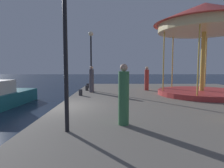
{
  "coord_description": "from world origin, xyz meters",
  "views": [
    {
      "loc": [
        2.63,
        -8.91,
        2.65
      ],
      "look_at": [
        2.64,
        5.92,
        1.32
      ],
      "focal_mm": 30.65,
      "sensor_mm": 36.0,
      "label": 1
    }
  ],
  "objects_px": {
    "person_by_the_water": "(91,80)",
    "person_near_carousel": "(123,96)",
    "lamp_post_mid_promenade": "(91,51)",
    "carousel": "(204,26)",
    "bollard_north": "(88,86)",
    "person_mid_promenade": "(146,79)",
    "bollard_south": "(80,92)",
    "bollard_center": "(87,88)",
    "lamp_post_near_edge": "(65,31)",
    "motorboat_teal": "(5,96)"
  },
  "relations": [
    {
      "from": "person_by_the_water",
      "to": "bollard_north",
      "type": "bearing_deg",
      "value": 102.74
    },
    {
      "from": "person_by_the_water",
      "to": "bollard_south",
      "type": "bearing_deg",
      "value": -108.95
    },
    {
      "from": "motorboat_teal",
      "to": "carousel",
      "type": "height_order",
      "value": "carousel"
    },
    {
      "from": "person_mid_promenade",
      "to": "person_near_carousel",
      "type": "height_order",
      "value": "person_near_carousel"
    },
    {
      "from": "motorboat_teal",
      "to": "bollard_south",
      "type": "relative_size",
      "value": 12.12
    },
    {
      "from": "bollard_south",
      "to": "person_near_carousel",
      "type": "bearing_deg",
      "value": -69.03
    },
    {
      "from": "bollard_north",
      "to": "carousel",
      "type": "bearing_deg",
      "value": -27.71
    },
    {
      "from": "person_by_the_water",
      "to": "person_mid_promenade",
      "type": "xyz_separation_m",
      "value": [
        4.24,
        1.2,
        -0.02
      ]
    },
    {
      "from": "person_by_the_water",
      "to": "lamp_post_near_edge",
      "type": "bearing_deg",
      "value": -88.63
    },
    {
      "from": "carousel",
      "to": "lamp_post_mid_promenade",
      "type": "bearing_deg",
      "value": 162.42
    },
    {
      "from": "bollard_center",
      "to": "person_near_carousel",
      "type": "bearing_deg",
      "value": -75.25
    },
    {
      "from": "bollard_north",
      "to": "person_near_carousel",
      "type": "xyz_separation_m",
      "value": [
        2.5,
        -10.69,
        0.72
      ]
    },
    {
      "from": "motorboat_teal",
      "to": "person_near_carousel",
      "type": "xyz_separation_m",
      "value": [
        7.72,
        -7.04,
        1.06
      ]
    },
    {
      "from": "person_by_the_water",
      "to": "person_mid_promenade",
      "type": "bearing_deg",
      "value": 15.83
    },
    {
      "from": "lamp_post_near_edge",
      "to": "bollard_south",
      "type": "xyz_separation_m",
      "value": [
        -0.75,
        6.94,
        -2.64
      ]
    },
    {
      "from": "carousel",
      "to": "person_near_carousel",
      "type": "xyz_separation_m",
      "value": [
        -5.52,
        -6.48,
        -3.52
      ]
    },
    {
      "from": "motorboat_teal",
      "to": "bollard_north",
      "type": "distance_m",
      "value": 6.38
    },
    {
      "from": "carousel",
      "to": "bollard_south",
      "type": "height_order",
      "value": "carousel"
    },
    {
      "from": "person_by_the_water",
      "to": "person_mid_promenade",
      "type": "relative_size",
      "value": 1.02
    },
    {
      "from": "person_by_the_water",
      "to": "person_near_carousel",
      "type": "relative_size",
      "value": 0.99
    },
    {
      "from": "bollard_center",
      "to": "person_by_the_water",
      "type": "relative_size",
      "value": 0.21
    },
    {
      "from": "person_by_the_water",
      "to": "person_mid_promenade",
      "type": "height_order",
      "value": "person_by_the_water"
    },
    {
      "from": "carousel",
      "to": "person_mid_promenade",
      "type": "xyz_separation_m",
      "value": [
        -3.15,
        2.62,
        -3.55
      ]
    },
    {
      "from": "lamp_post_near_edge",
      "to": "person_near_carousel",
      "type": "distance_m",
      "value": 2.62
    },
    {
      "from": "motorboat_teal",
      "to": "lamp_post_near_edge",
      "type": "relative_size",
      "value": 1.18
    },
    {
      "from": "lamp_post_mid_promenade",
      "to": "person_by_the_water",
      "type": "xyz_separation_m",
      "value": [
        0.12,
        -0.96,
        -2.18
      ]
    },
    {
      "from": "bollard_south",
      "to": "bollard_center",
      "type": "xyz_separation_m",
      "value": [
        0.06,
        2.65,
        0.0
      ]
    },
    {
      "from": "lamp_post_near_edge",
      "to": "bollard_center",
      "type": "relative_size",
      "value": 10.31
    },
    {
      "from": "person_mid_promenade",
      "to": "bollard_center",
      "type": "bearing_deg",
      "value": -178.17
    },
    {
      "from": "motorboat_teal",
      "to": "person_mid_promenade",
      "type": "relative_size",
      "value": 2.58
    },
    {
      "from": "motorboat_teal",
      "to": "person_near_carousel",
      "type": "height_order",
      "value": "person_near_carousel"
    },
    {
      "from": "carousel",
      "to": "person_by_the_water",
      "type": "xyz_separation_m",
      "value": [
        -7.39,
        1.42,
        -3.53
      ]
    },
    {
      "from": "lamp_post_mid_promenade",
      "to": "lamp_post_near_edge",
      "type": "bearing_deg",
      "value": -88.02
    },
    {
      "from": "person_mid_promenade",
      "to": "person_near_carousel",
      "type": "distance_m",
      "value": 9.4
    },
    {
      "from": "motorboat_teal",
      "to": "person_mid_promenade",
      "type": "distance_m",
      "value": 10.35
    },
    {
      "from": "bollard_center",
      "to": "person_mid_promenade",
      "type": "xyz_separation_m",
      "value": [
        4.73,
        0.15,
        0.68
      ]
    },
    {
      "from": "person_mid_promenade",
      "to": "bollard_north",
      "type": "bearing_deg",
      "value": 161.87
    },
    {
      "from": "lamp_post_near_edge",
      "to": "person_mid_promenade",
      "type": "height_order",
      "value": "lamp_post_near_edge"
    },
    {
      "from": "carousel",
      "to": "person_near_carousel",
      "type": "distance_m",
      "value": 9.21
    },
    {
      "from": "person_mid_promenade",
      "to": "person_near_carousel",
      "type": "relative_size",
      "value": 0.96
    },
    {
      "from": "lamp_post_near_edge",
      "to": "bollard_south",
      "type": "height_order",
      "value": "lamp_post_near_edge"
    },
    {
      "from": "lamp_post_mid_promenade",
      "to": "person_near_carousel",
      "type": "bearing_deg",
      "value": -77.34
    },
    {
      "from": "lamp_post_mid_promenade",
      "to": "bollard_north",
      "type": "height_order",
      "value": "lamp_post_mid_promenade"
    },
    {
      "from": "bollard_north",
      "to": "person_near_carousel",
      "type": "relative_size",
      "value": 0.21
    },
    {
      "from": "carousel",
      "to": "person_near_carousel",
      "type": "height_order",
      "value": "carousel"
    },
    {
      "from": "lamp_post_near_edge",
      "to": "person_by_the_water",
      "type": "height_order",
      "value": "lamp_post_near_edge"
    },
    {
      "from": "motorboat_teal",
      "to": "person_near_carousel",
      "type": "bearing_deg",
      "value": -42.37
    },
    {
      "from": "carousel",
      "to": "bollard_south",
      "type": "relative_size",
      "value": 15.97
    },
    {
      "from": "lamp_post_mid_promenade",
      "to": "person_mid_promenade",
      "type": "bearing_deg",
      "value": 3.12
    },
    {
      "from": "person_mid_promenade",
      "to": "person_by_the_water",
      "type": "bearing_deg",
      "value": -164.17
    }
  ]
}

